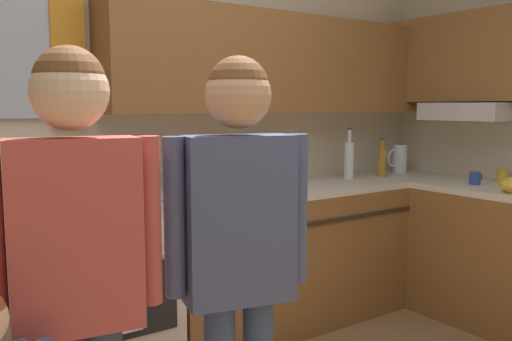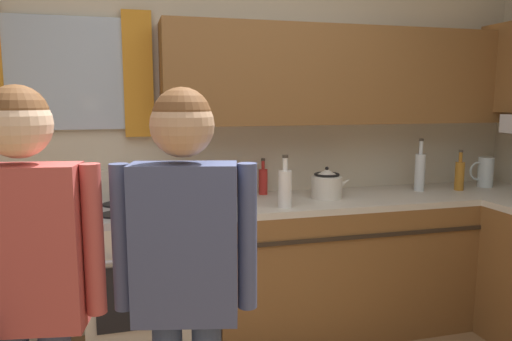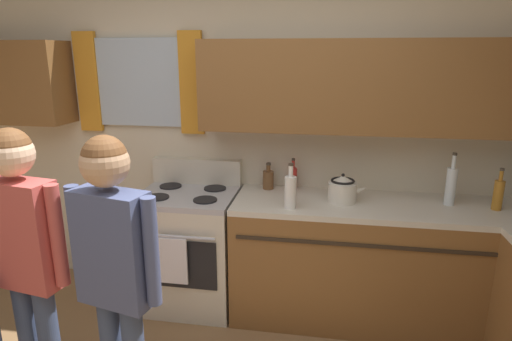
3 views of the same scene
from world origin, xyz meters
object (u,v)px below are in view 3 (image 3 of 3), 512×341
at_px(bottle_milk_white, 290,191).
at_px(adult_holding_child, 25,245).
at_px(bottle_sauce_red, 293,178).
at_px(bottle_tall_clear, 451,185).
at_px(bottle_oil_amber, 498,194).
at_px(bottle_squat_brown, 268,179).
at_px(stove_oven, 190,246).
at_px(adult_in_plaid, 114,260).
at_px(stovetop_kettle, 343,189).

bearing_deg(bottle_milk_white, adult_holding_child, -140.73).
distance_m(bottle_sauce_red, bottle_milk_white, 0.42).
bearing_deg(bottle_tall_clear, bottle_oil_amber, -9.87).
height_order(bottle_squat_brown, adult_holding_child, adult_holding_child).
bearing_deg(stove_oven, adult_holding_child, -110.11).
relative_size(bottle_milk_white, adult_in_plaid, 0.20).
bearing_deg(bottle_squat_brown, adult_holding_child, -125.96).
xyz_separation_m(bottle_squat_brown, bottle_sauce_red, (0.19, 0.01, 0.02)).
xyz_separation_m(bottle_oil_amber, bottle_squat_brown, (-1.57, 0.20, -0.03)).
relative_size(stovetop_kettle, adult_holding_child, 0.17).
relative_size(bottle_sauce_red, adult_holding_child, 0.16).
bearing_deg(bottle_tall_clear, bottle_sauce_red, 171.39).
relative_size(bottle_tall_clear, bottle_sauce_red, 1.49).
xyz_separation_m(bottle_oil_amber, adult_holding_child, (-2.59, -1.20, -0.01)).
xyz_separation_m(stove_oven, bottle_squat_brown, (0.58, 0.21, 0.51)).
height_order(stove_oven, bottle_sauce_red, bottle_sauce_red).
xyz_separation_m(stove_oven, adult_in_plaid, (0.07, -1.26, 0.52)).
height_order(bottle_tall_clear, adult_holding_child, adult_holding_child).
xyz_separation_m(stove_oven, adult_holding_child, (-0.44, -1.19, 0.53)).
bearing_deg(bottle_milk_white, bottle_squat_brown, 116.96).
height_order(bottle_milk_white, adult_in_plaid, adult_in_plaid).
bearing_deg(stove_oven, bottle_squat_brown, 20.04).
bearing_deg(stovetop_kettle, bottle_squat_brown, 158.74).
distance_m(stove_oven, bottle_sauce_red, 0.96).
distance_m(bottle_squat_brown, stovetop_kettle, 0.60).
relative_size(bottle_tall_clear, stovetop_kettle, 1.34).
xyz_separation_m(bottle_tall_clear, stovetop_kettle, (-0.73, -0.06, -0.05)).
bearing_deg(adult_in_plaid, adult_holding_child, 172.61).
relative_size(stove_oven, bottle_sauce_red, 4.48).
distance_m(bottle_squat_brown, bottle_milk_white, 0.46).
bearing_deg(bottle_milk_white, bottle_oil_amber, 8.30).
bearing_deg(bottle_squat_brown, bottle_tall_clear, -6.87).
bearing_deg(bottle_milk_white, bottle_tall_clear, 13.04).
distance_m(stove_oven, bottle_oil_amber, 2.22).
distance_m(bottle_oil_amber, bottle_sauce_red, 1.40).
height_order(bottle_tall_clear, adult_in_plaid, adult_in_plaid).
bearing_deg(bottle_milk_white, stove_oven, 166.35).
relative_size(bottle_milk_white, stovetop_kettle, 1.14).
height_order(stove_oven, adult_in_plaid, adult_in_plaid).
xyz_separation_m(bottle_tall_clear, bottle_milk_white, (-1.08, -0.25, -0.02)).
bearing_deg(adult_holding_child, adult_in_plaid, -7.39).
bearing_deg(bottle_sauce_red, bottle_milk_white, -87.70).
bearing_deg(bottle_tall_clear, bottle_milk_white, -166.96).
bearing_deg(adult_in_plaid, bottle_tall_clear, 36.26).
distance_m(stove_oven, adult_in_plaid, 1.37).
distance_m(bottle_tall_clear, bottle_sauce_red, 1.11).
bearing_deg(adult_in_plaid, bottle_sauce_red, 64.68).
distance_m(stovetop_kettle, adult_in_plaid, 1.65).
relative_size(bottle_oil_amber, stovetop_kettle, 1.04).
bearing_deg(bottle_sauce_red, bottle_tall_clear, -8.61).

